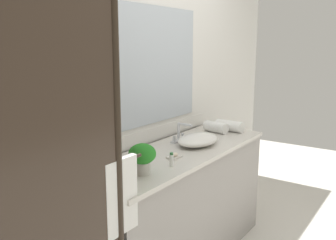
{
  "coord_description": "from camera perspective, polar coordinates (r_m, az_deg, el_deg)",
  "views": [
    {
      "loc": [
        -2.17,
        -1.42,
        1.65
      ],
      "look_at": [
        -0.15,
        0.0,
        1.15
      ],
      "focal_mm": 39.13,
      "sensor_mm": 36.0,
      "label": 1
    }
  ],
  "objects": [
    {
      "name": "soap_dish",
      "position": [
        2.51,
        0.95,
        -5.63
      ],
      "size": [
        0.1,
        0.07,
        0.04
      ],
      "color": "silver",
      "rests_on": "vanity_cabinet"
    },
    {
      "name": "wall_back_with_mirror",
      "position": [
        2.82,
        -4.0,
        4.37
      ],
      "size": [
        4.4,
        0.06,
        2.6
      ],
      "color": "silver",
      "rests_on": "ground_plane"
    },
    {
      "name": "amenity_bottle_lotion",
      "position": [
        2.34,
        0.54,
        -6.2
      ],
      "size": [
        0.03,
        0.03,
        0.09
      ],
      "color": "white",
      "rests_on": "vanity_cabinet"
    },
    {
      "name": "shower_enclosure",
      "position": [
        1.65,
        -17.66,
        -11.52
      ],
      "size": [
        1.2,
        0.59,
        2.0
      ],
      "color": "#2D2319",
      "rests_on": "ground_plane"
    },
    {
      "name": "rolled_towel_middle",
      "position": [
        3.26,
        7.45,
        -1.12
      ],
      "size": [
        0.13,
        0.23,
        0.09
      ],
      "primitive_type": "cylinder",
      "rotation": [
        1.57,
        0.0,
        -0.18
      ],
      "color": "white",
      "rests_on": "vanity_cabinet"
    },
    {
      "name": "amenity_bottle_shampoo",
      "position": [
        2.28,
        -12.65,
        -7.1
      ],
      "size": [
        0.02,
        0.02,
        0.07
      ],
      "color": "silver",
      "rests_on": "vanity_cabinet"
    },
    {
      "name": "potted_plant",
      "position": [
        2.18,
        -4.03,
        -5.63
      ],
      "size": [
        0.16,
        0.16,
        0.19
      ],
      "color": "beige",
      "rests_on": "vanity_cabinet"
    },
    {
      "name": "faucet",
      "position": [
        2.91,
        1.82,
        -2.41
      ],
      "size": [
        0.17,
        0.14,
        0.16
      ],
      "color": "silver",
      "rests_on": "vanity_cabinet"
    },
    {
      "name": "vanity_cabinet",
      "position": [
        2.86,
        1.61,
        -13.33
      ],
      "size": [
        1.8,
        0.58,
        0.9
      ],
      "color": "#9E9993",
      "rests_on": "ground_plane"
    },
    {
      "name": "amenity_bottle_body_wash",
      "position": [
        2.46,
        -3.83,
        -5.26
      ],
      "size": [
        0.03,
        0.03,
        0.09
      ],
      "color": "silver",
      "rests_on": "vanity_cabinet"
    },
    {
      "name": "rolled_towel_near_edge",
      "position": [
        3.32,
        9.55,
        -0.91
      ],
      "size": [
        0.11,
        0.26,
        0.1
      ],
      "primitive_type": "cylinder",
      "rotation": [
        1.57,
        0.0,
        -0.06
      ],
      "color": "white",
      "rests_on": "vanity_cabinet"
    },
    {
      "name": "sink_basin",
      "position": [
        2.83,
        4.68,
        -3.06
      ],
      "size": [
        0.4,
        0.27,
        0.08
      ],
      "primitive_type": "ellipsoid",
      "color": "white",
      "rests_on": "vanity_cabinet"
    }
  ]
}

